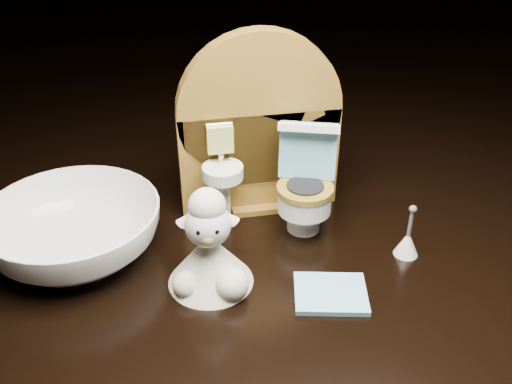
% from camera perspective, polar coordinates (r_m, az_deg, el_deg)
% --- Properties ---
extents(backdrop_panel, '(0.13, 0.05, 0.15)m').
position_cam_1_polar(backdrop_panel, '(0.45, 0.26, 5.70)').
color(backdrop_panel, olive).
rests_on(backdrop_panel, ground).
extents(toy_toilet, '(0.05, 0.06, 0.09)m').
position_cam_1_polar(toy_toilet, '(0.45, 4.99, 0.29)').
color(toy_toilet, white).
rests_on(toy_toilet, ground).
extents(bath_mat, '(0.06, 0.05, 0.00)m').
position_cam_1_polar(bath_mat, '(0.40, 7.47, -10.02)').
color(bath_mat, '#70B0CC').
rests_on(bath_mat, ground).
extents(toilet_brush, '(0.02, 0.02, 0.04)m').
position_cam_1_polar(toilet_brush, '(0.44, 14.90, -4.83)').
color(toilet_brush, white).
rests_on(toilet_brush, ground).
extents(plush_lamb, '(0.06, 0.06, 0.08)m').
position_cam_1_polar(plush_lamb, '(0.39, -4.64, -6.04)').
color(plush_lamb, beige).
rests_on(plush_lamb, ground).
extents(ceramic_bowl, '(0.15, 0.15, 0.04)m').
position_cam_1_polar(ceramic_bowl, '(0.44, -17.71, -3.73)').
color(ceramic_bowl, white).
rests_on(ceramic_bowl, ground).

